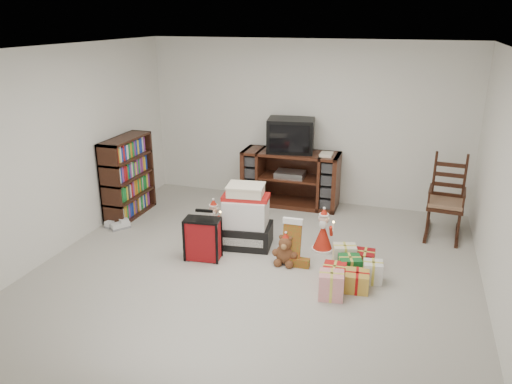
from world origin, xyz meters
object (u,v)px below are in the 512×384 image
at_px(bookshelf, 128,178).
at_px(teddy_bear, 286,251).
at_px(red_suitcase, 203,239).
at_px(tv_stand, 290,178).
at_px(gift_pile, 246,220).
at_px(sneaker_pair, 117,224).
at_px(santa_figurine, 323,235).
at_px(crt_television, 291,135).
at_px(mrs_claus_figurine, 214,224).
at_px(rocking_chair, 445,207).
at_px(gift_cluster, 352,269).

height_order(bookshelf, teddy_bear, bookshelf).
distance_m(red_suitcase, teddy_bear, 1.01).
distance_m(tv_stand, teddy_bear, 2.03).
bearing_deg(tv_stand, bookshelf, -152.47).
relative_size(gift_pile, red_suitcase, 1.31).
xyz_separation_m(gift_pile, sneaker_pair, (-1.92, 0.00, -0.31)).
xyz_separation_m(teddy_bear, santa_figurine, (0.36, 0.48, 0.06)).
relative_size(bookshelf, crt_television, 1.56).
xyz_separation_m(tv_stand, teddy_bear, (0.43, -1.96, -0.27)).
bearing_deg(gift_pile, bookshelf, 158.80).
xyz_separation_m(red_suitcase, sneaker_pair, (-1.55, 0.52, -0.22)).
xyz_separation_m(bookshelf, mrs_claus_figurine, (1.52, -0.42, -0.35)).
relative_size(bookshelf, sneaker_pair, 3.17).
bearing_deg(bookshelf, crt_television, 28.93).
xyz_separation_m(bookshelf, teddy_bear, (2.59, -0.81, -0.41)).
bearing_deg(teddy_bear, red_suitcase, -168.96).
distance_m(teddy_bear, sneaker_pair, 2.56).
relative_size(rocking_chair, teddy_bear, 3.17).
bearing_deg(crt_television, red_suitcase, -112.43).
relative_size(red_suitcase, teddy_bear, 1.71).
bearing_deg(crt_television, sneaker_pair, -150.13).
bearing_deg(tv_stand, gift_pile, -96.73).
relative_size(rocking_chair, red_suitcase, 1.85).
height_order(tv_stand, mrs_claus_figurine, tv_stand).
distance_m(red_suitcase, mrs_claus_figurine, 0.59).
height_order(red_suitcase, gift_cluster, red_suitcase).
height_order(red_suitcase, mrs_claus_figurine, red_suitcase).
relative_size(gift_pile, sneaker_pair, 2.17).
bearing_deg(rocking_chair, crt_television, 172.57).
relative_size(santa_figurine, sneaker_pair, 1.55).
xyz_separation_m(gift_pile, gift_cluster, (1.41, -0.46, -0.23)).
bearing_deg(sneaker_pair, tv_stand, 59.44).
relative_size(bookshelf, gift_cluster, 1.12).
relative_size(teddy_bear, gift_cluster, 0.34).
height_order(red_suitcase, crt_television, crt_television).
distance_m(tv_stand, santa_figurine, 1.70).
bearing_deg(bookshelf, mrs_claus_figurine, -15.52).
height_order(tv_stand, gift_pile, tv_stand).
bearing_deg(crt_television, tv_stand, -66.88).
bearing_deg(gift_cluster, santa_figurine, 126.19).
relative_size(rocking_chair, crt_television, 1.52).
height_order(tv_stand, gift_cluster, tv_stand).
distance_m(rocking_chair, mrs_claus_figurine, 3.11).
bearing_deg(sneaker_pair, bookshelf, 118.88).
bearing_deg(gift_cluster, rocking_chair, 58.06).
distance_m(tv_stand, mrs_claus_figurine, 1.71).
bearing_deg(sneaker_pair, santa_figurine, 24.50).
height_order(rocking_chair, santa_figurine, rocking_chair).
xyz_separation_m(tv_stand, santa_figurine, (0.79, -1.48, -0.20)).
bearing_deg(mrs_claus_figurine, gift_cluster, -15.37).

